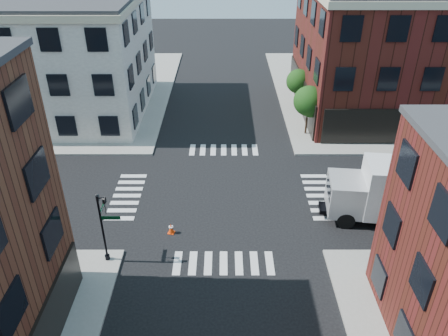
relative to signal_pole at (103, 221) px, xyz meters
name	(u,v)px	position (x,y,z in m)	size (l,w,h in m)	color
ground	(224,196)	(6.72, 6.68, -2.86)	(120.00, 120.00, 0.00)	black
sidewalk_ne	(408,91)	(27.72, 27.68, -2.78)	(30.00, 30.00, 0.15)	gray
sidewalk_nw	(39,91)	(-14.28, 27.68, -2.78)	(30.00, 30.00, 0.15)	gray
building_ne	(435,52)	(27.22, 22.68, 3.14)	(25.00, 16.00, 12.00)	#3F170F
building_nw	(29,57)	(-12.28, 22.68, 2.64)	(22.00, 16.00, 11.00)	beige
tree_near	(309,103)	(14.28, 16.65, 0.30)	(2.69, 2.69, 4.49)	black
tree_far	(299,83)	(14.28, 22.65, 0.02)	(2.43, 2.43, 4.07)	black
signal_pole	(103,221)	(0.00, 0.00, 0.00)	(1.29, 1.24, 4.60)	black
box_truck	(403,192)	(18.27, 3.86, -0.68)	(9.47, 3.74, 4.20)	silver
traffic_cone	(171,228)	(3.38, 2.47, -2.50)	(0.48, 0.48, 0.73)	#FF420B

